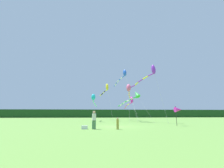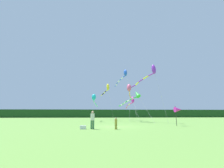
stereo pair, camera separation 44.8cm
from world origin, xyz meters
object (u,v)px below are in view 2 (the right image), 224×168
object	(u,v)px
kite_cyan	(94,99)
person_adult	(93,119)
kite_rainbow	(129,89)
kite_green	(135,96)
banner_flag_pole	(178,110)
person_child	(116,123)
cooler_box	(83,127)
kite_magenta	(132,101)
kite_blue	(124,75)
kite_purple	(151,72)
kite_yellow	(107,88)

from	to	relation	value
kite_cyan	person_adult	bearing A→B (deg)	-88.23
kite_rainbow	kite_cyan	bearing A→B (deg)	163.11
kite_green	banner_flag_pole	bearing A→B (deg)	-68.39
person_child	kite_rainbow	distance (m)	15.56
person_child	banner_flag_pole	world-z (taller)	banner_flag_pole
cooler_box	kite_magenta	bearing A→B (deg)	65.88
kite_blue	kite_cyan	bearing A→B (deg)	-167.12
banner_flag_pole	kite_purple	distance (m)	9.24
kite_rainbow	banner_flag_pole	bearing A→B (deg)	-65.74
kite_purple	kite_green	size ratio (longest dim) A/B	1.05
kite_rainbow	kite_magenta	bearing A→B (deg)	75.12
kite_green	cooler_box	bearing A→B (deg)	-123.96
kite_yellow	kite_rainbow	bearing A→B (deg)	-56.68
kite_rainbow	kite_green	xyz separation A→B (m)	(0.91, -0.92, -1.50)
cooler_box	kite_purple	world-z (taller)	kite_purple
person_child	kite_rainbow	bearing A→B (deg)	73.64
person_adult	kite_purple	size ratio (longest dim) A/B	0.18
cooler_box	kite_green	size ratio (longest dim) A/B	0.06
cooler_box	kite_rainbow	distance (m)	16.42
kite_blue	banner_flag_pole	bearing A→B (deg)	-70.19
kite_cyan	kite_green	distance (m)	8.41
kite_magenta	cooler_box	bearing A→B (deg)	-114.12
banner_flag_pole	kite_green	world-z (taller)	kite_green
kite_green	kite_magenta	xyz separation A→B (m)	(1.22, 8.93, -0.30)
kite_cyan	kite_magenta	bearing A→B (deg)	33.11
kite_rainbow	kite_cyan	size ratio (longest dim) A/B	1.07
person_child	cooler_box	size ratio (longest dim) A/B	1.96
kite_rainbow	person_adult	bearing A→B (deg)	-115.64
kite_blue	kite_yellow	bearing A→B (deg)	144.92
cooler_box	kite_cyan	distance (m)	15.99
kite_blue	kite_purple	world-z (taller)	kite_blue
cooler_box	kite_green	bearing A→B (deg)	56.04
person_adult	kite_purple	xyz separation A→B (m)	(9.68, 9.55, 7.83)
person_child	kite_cyan	world-z (taller)	kite_cyan
kite_green	kite_purple	bearing A→B (deg)	-51.74
kite_purple	kite_magenta	world-z (taller)	kite_purple
cooler_box	kite_rainbow	xyz separation A→B (m)	(7.39, 13.26, 6.27)
kite_blue	kite_purple	bearing A→B (deg)	-64.10
kite_magenta	kite_purple	bearing A→B (deg)	-84.65
kite_cyan	kite_purple	size ratio (longest dim) A/B	0.69
banner_flag_pole	kite_rainbow	bearing A→B (deg)	114.26
person_child	cooler_box	xyz separation A→B (m)	(-3.33, 0.60, -0.48)
person_child	kite_green	size ratio (longest dim) A/B	0.12
kite_yellow	kite_magenta	xyz separation A→B (m)	(6.19, 1.83, -2.87)
kite_blue	kite_magenta	world-z (taller)	kite_blue
kite_rainbow	kite_green	bearing A→B (deg)	-45.39
banner_flag_pole	kite_magenta	xyz separation A→B (m)	(-2.38, 18.01, 2.59)
person_adult	person_child	distance (m)	2.44
kite_purple	kite_magenta	xyz separation A→B (m)	(-1.11, 11.88, -4.21)
person_child	cooler_box	bearing A→B (deg)	169.73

